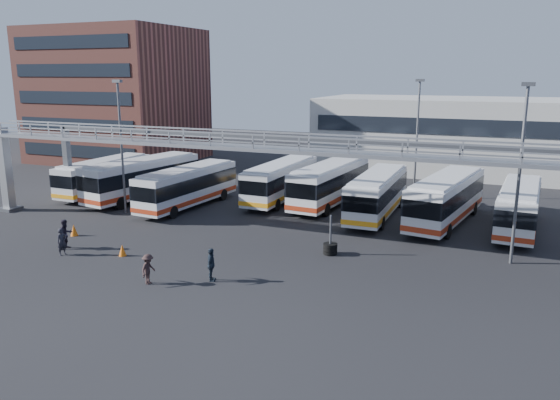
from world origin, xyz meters
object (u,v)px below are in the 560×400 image
at_px(bus_2, 188,185).
at_px(pedestrian_c, 148,269).
at_px(cone_left, 74,230).
at_px(bus_5, 377,193).
at_px(bus_6, 446,198).
at_px(bus_4, 330,182).
at_px(bus_7, 519,206).
at_px(light_pole_mid, 520,165).
at_px(pedestrian_b, 66,234).
at_px(tire_stack, 330,248).
at_px(bus_0, 104,175).
at_px(pedestrian_d, 211,265).
at_px(light_pole_back, 417,133).
at_px(cone_right, 122,250).
at_px(bus_1, 143,177).
at_px(pedestrian_a, 62,242).
at_px(bus_3, 281,180).
at_px(light_pole_left, 121,140).

relative_size(bus_2, pedestrian_c, 6.81).
bearing_deg(cone_left, bus_5, 36.27).
height_order(bus_2, bus_6, bus_6).
distance_m(bus_4, bus_7, 14.52).
relative_size(light_pole_mid, pedestrian_b, 5.49).
bearing_deg(pedestrian_c, bus_6, -38.23).
bearing_deg(cone_left, pedestrian_b, -55.87).
bearing_deg(tire_stack, bus_4, 107.81).
bearing_deg(bus_0, tire_stack, -18.54).
bearing_deg(pedestrian_d, bus_0, 32.68).
bearing_deg(bus_0, light_pole_back, 20.03).
xyz_separation_m(bus_7, cone_left, (-27.48, -12.85, -1.38)).
relative_size(bus_4, cone_right, 16.65).
relative_size(bus_1, bus_6, 1.00).
height_order(light_pole_mid, bus_1, light_pole_mid).
xyz_separation_m(bus_0, bus_6, (29.54, 1.50, 0.20)).
distance_m(light_pole_back, pedestrian_c, 27.77).
relative_size(pedestrian_d, tire_stack, 0.73).
relative_size(pedestrian_a, cone_left, 2.12).
height_order(light_pole_back, bus_3, light_pole_back).
xyz_separation_m(bus_1, bus_4, (15.56, 4.26, -0.02)).
bearing_deg(bus_1, pedestrian_a, -62.56).
bearing_deg(bus_6, bus_1, -166.50).
relative_size(bus_2, bus_6, 0.93).
bearing_deg(tire_stack, bus_7, 43.42).
xyz_separation_m(bus_2, bus_6, (19.87, 2.94, 0.12)).
xyz_separation_m(bus_5, pedestrian_d, (-4.95, -16.50, -0.95)).
height_order(bus_7, cone_right, bus_7).
height_order(bus_5, pedestrian_b, bus_5).
distance_m(bus_2, tire_stack, 15.93).
bearing_deg(pedestrian_c, light_pole_back, -22.74).
height_order(bus_2, cone_right, bus_2).
relative_size(bus_6, pedestrian_d, 6.60).
xyz_separation_m(light_pole_left, cone_right, (6.56, -8.61, -5.38)).
height_order(light_pole_left, pedestrian_b, light_pole_left).
bearing_deg(bus_7, cone_left, -151.68).
xyz_separation_m(light_pole_back, pedestrian_c, (-9.30, -25.70, -4.92)).
relative_size(bus_7, tire_stack, 4.37).
bearing_deg(light_pole_back, bus_4, -138.47).
relative_size(light_pole_back, tire_stack, 4.19).
distance_m(light_pole_mid, bus_2, 25.07).
xyz_separation_m(bus_6, pedestrian_d, (-10.00, -16.41, -1.04)).
bearing_deg(bus_0, pedestrian_c, -44.01).
distance_m(bus_7, tire_stack, 14.40).
relative_size(bus_0, cone_left, 13.40).
xyz_separation_m(bus_4, pedestrian_d, (-0.51, -18.79, -1.03)).
distance_m(bus_3, tire_stack, 14.63).
relative_size(light_pole_left, cone_right, 14.60).
bearing_deg(pedestrian_b, pedestrian_a, -137.02).
bearing_deg(bus_4, pedestrian_a, -115.56).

